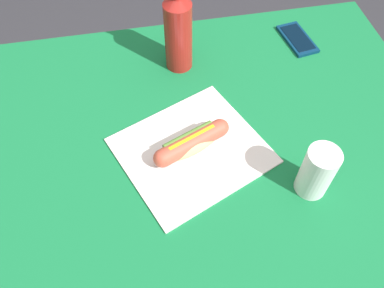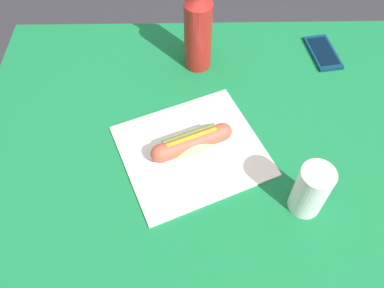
{
  "view_description": "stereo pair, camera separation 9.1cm",
  "coord_description": "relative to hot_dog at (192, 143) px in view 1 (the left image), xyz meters",
  "views": [
    {
      "loc": [
        -0.15,
        -0.5,
        1.5
      ],
      "look_at": [
        -0.05,
        0.02,
        0.76
      ],
      "focal_mm": 36.5,
      "sensor_mm": 36.0,
      "label": 1
    },
    {
      "loc": [
        -0.06,
        -0.5,
        1.5
      ],
      "look_at": [
        -0.05,
        0.02,
        0.76
      ],
      "focal_mm": 36.5,
      "sensor_mm": 36.0,
      "label": 2
    }
  ],
  "objects": [
    {
      "name": "ground_plane",
      "position": [
        0.05,
        -0.02,
        -0.76
      ],
      "size": [
        6.0,
        6.0,
        0.0
      ],
      "primitive_type": "plane",
      "color": "#2D2D33",
      "rests_on": "ground"
    },
    {
      "name": "dining_table",
      "position": [
        0.05,
        -0.02,
        -0.15
      ],
      "size": [
        1.17,
        1.01,
        0.73
      ],
      "color": "brown",
      "rests_on": "ground"
    },
    {
      "name": "paper_wrapper",
      "position": [
        0.0,
        -0.0,
        -0.03
      ],
      "size": [
        0.41,
        0.39,
        0.01
      ],
      "primitive_type": "cube",
      "rotation": [
        0.0,
        0.0,
        0.39
      ],
      "color": "silver",
      "rests_on": "dining_table"
    },
    {
      "name": "hot_dog",
      "position": [
        0.0,
        0.0,
        0.0
      ],
      "size": [
        0.19,
        0.11,
        0.05
      ],
      "color": "#E5BC75",
      "rests_on": "paper_wrapper"
    },
    {
      "name": "cell_phone",
      "position": [
        0.38,
        0.34,
        -0.03
      ],
      "size": [
        0.09,
        0.15,
        0.01
      ],
      "color": "#0A2D4C",
      "rests_on": "dining_table"
    },
    {
      "name": "soda_bottle",
      "position": [
        0.02,
        0.3,
        0.08
      ],
      "size": [
        0.07,
        0.07,
        0.27
      ],
      "color": "maroon",
      "rests_on": "dining_table"
    },
    {
      "name": "drinking_cup",
      "position": [
        0.24,
        -0.15,
        0.03
      ],
      "size": [
        0.07,
        0.07,
        0.13
      ],
      "primitive_type": "cylinder",
      "color": "white",
      "rests_on": "dining_table"
    }
  ]
}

